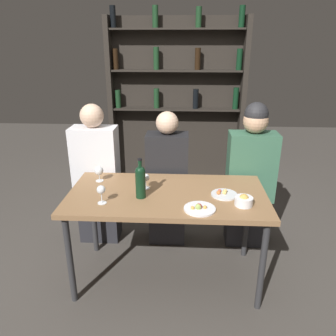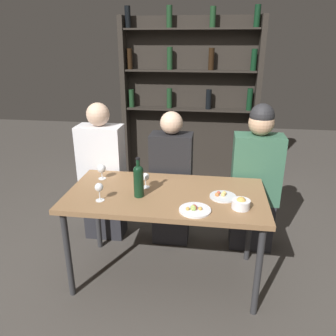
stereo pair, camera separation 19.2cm
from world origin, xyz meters
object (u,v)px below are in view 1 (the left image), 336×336
object	(u,v)px
wine_glass_2	(146,178)
snack_bowl	(244,201)
seated_person_left	(97,179)
seated_person_right	(250,179)
food_plate_1	(199,208)
wine_bottle	(140,180)
wine_glass_0	(101,191)
wine_glass_1	(99,171)
food_plate_0	(224,194)
seated_person_center	(167,183)

from	to	relation	value
wine_glass_2	snack_bowl	distance (m)	0.72
snack_bowl	seated_person_left	size ratio (longest dim) A/B	0.09
wine_glass_2	seated_person_right	world-z (taller)	seated_person_right
wine_glass_2	food_plate_1	distance (m)	0.50
wine_bottle	wine_glass_0	xyz separation A→B (m)	(-0.25, -0.11, -0.04)
seated_person_left	seated_person_right	size ratio (longest dim) A/B	0.98
wine_glass_1	wine_glass_2	size ratio (longest dim) A/B	1.04
wine_glass_1	seated_person_right	bearing A→B (deg)	15.03
wine_bottle	seated_person_right	distance (m)	1.07
food_plate_1	wine_glass_2	bearing A→B (deg)	140.85
snack_bowl	seated_person_right	bearing A→B (deg)	75.76
wine_glass_2	food_plate_1	bearing A→B (deg)	-39.15
food_plate_0	seated_person_center	distance (m)	0.70
seated_person_left	food_plate_0	bearing A→B (deg)	-26.63
wine_glass_0	wine_glass_2	bearing A→B (deg)	44.00
food_plate_1	snack_bowl	xyz separation A→B (m)	(0.29, 0.08, 0.02)
wine_glass_2	seated_person_right	bearing A→B (deg)	27.52
seated_person_left	seated_person_center	distance (m)	0.63
wine_glass_2	seated_person_center	world-z (taller)	seated_person_center
wine_bottle	wine_glass_0	size ratio (longest dim) A/B	2.21
wine_glass_0	seated_person_right	bearing A→B (deg)	32.07
wine_glass_0	food_plate_1	size ratio (longest dim) A/B	0.63
food_plate_1	seated_person_right	xyz separation A→B (m)	(0.47, 0.76, -0.11)
wine_bottle	food_plate_0	xyz separation A→B (m)	(0.58, 0.06, -0.12)
food_plate_0	food_plate_1	size ratio (longest dim) A/B	0.90
wine_glass_2	snack_bowl	bearing A→B (deg)	-18.94
snack_bowl	food_plate_0	bearing A→B (deg)	128.09
wine_bottle	food_plate_0	world-z (taller)	wine_bottle
wine_bottle	food_plate_0	bearing A→B (deg)	6.27
wine_glass_1	snack_bowl	bearing A→B (deg)	-18.19
wine_glass_1	food_plate_1	world-z (taller)	wine_glass_1
wine_glass_0	seated_person_center	world-z (taller)	seated_person_center
seated_person_left	wine_glass_1	bearing A→B (deg)	-70.56
wine_bottle	food_plate_1	distance (m)	0.45
food_plate_0	seated_person_right	xyz separation A→B (m)	(0.29, 0.53, -0.10)
wine_bottle	snack_bowl	bearing A→B (deg)	-6.74
wine_bottle	seated_person_center	size ratio (longest dim) A/B	0.24
food_plate_1	seated_person_center	xyz separation A→B (m)	(-0.25, 0.76, -0.16)
food_plate_1	seated_person_right	bearing A→B (deg)	58.37
wine_glass_1	seated_person_center	bearing A→B (deg)	32.89
seated_person_left	wine_glass_2	bearing A→B (deg)	-41.99
wine_bottle	wine_glass_0	distance (m)	0.27
snack_bowl	wine_bottle	bearing A→B (deg)	173.26
wine_glass_2	food_plate_0	bearing A→B (deg)	-8.75
food_plate_1	snack_bowl	distance (m)	0.31
food_plate_1	seated_person_left	xyz separation A→B (m)	(-0.88, 0.76, -0.14)
wine_glass_0	seated_person_center	distance (m)	0.84
wine_glass_1	wine_bottle	bearing A→B (deg)	-36.35
wine_glass_2	snack_bowl	world-z (taller)	wine_glass_2
food_plate_0	food_plate_1	distance (m)	0.29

